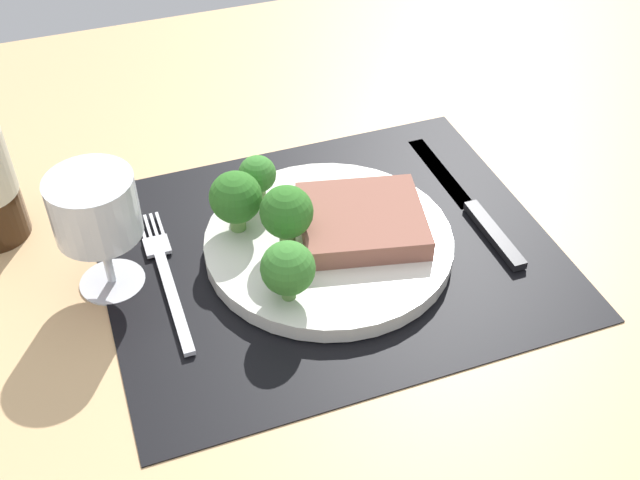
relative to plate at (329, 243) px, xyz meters
The scene contains 11 objects.
ground_plane 2.60cm from the plate, ahead, with size 140.00×110.00×3.00cm, color tan.
placemat 0.95cm from the plate, ahead, with size 42.49×35.00×0.30cm, color black.
plate is the anchor object (origin of this frame).
steak 3.85cm from the plate, ahead, with size 11.63×10.56×2.12cm, color #8C5647.
broccoli_near_fork 6.40cm from the plate, behind, with size 4.92×4.92×6.69cm.
broccoli_near_steak 9.65cm from the plate, 122.28° to the left, with size 3.71×3.71×5.26cm.
broccoli_front_edge 9.86cm from the plate, 151.71° to the left, with size 5.00×5.00×6.29cm.
broccoli_back_left 9.61cm from the plate, 134.11° to the right, with size 4.75×4.75×5.82cm.
fork 15.57cm from the plate, behind, with size 2.40×19.20×0.50cm.
knife 15.84cm from the plate, ahead, with size 1.80×23.00×0.80cm.
wine_glass 21.71cm from the plate, behind, with size 7.58×7.58×11.89cm.
Camera 1 is at (-19.55, -51.51, 50.66)cm, focal length 43.50 mm.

